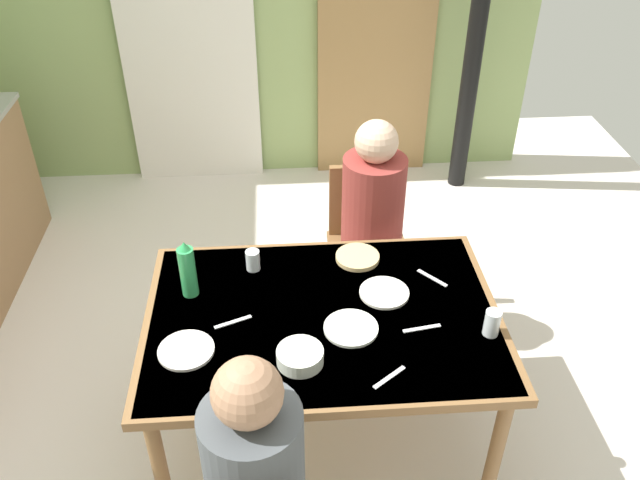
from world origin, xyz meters
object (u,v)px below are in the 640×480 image
Objects in this scene: dining_table at (323,328)px; water_bottle_green_near at (188,270)px; chair_far_diner at (367,239)px; person_near_diner at (255,466)px; person_far_diner at (373,207)px; serving_bowl_center at (300,356)px.

water_bottle_green_near reaches higher than dining_table.
chair_far_diner is at bearing 70.57° from dining_table.
dining_table is 0.90m from chair_far_diner.
dining_table is 0.75m from person_near_diner.
person_far_diner is 4.53× the size of serving_bowl_center.
person_far_diner is at bearing 67.14° from dining_table.
serving_bowl_center is at bearing 69.95° from chair_far_diner.
serving_bowl_center is (-0.10, -0.25, 0.10)m from dining_table.
person_near_diner is at bearing 68.45° from person_far_diner.
water_bottle_green_near is at bearing 107.14° from person_near_diner.
dining_table is 1.80× the size of person_near_diner.
water_bottle_green_near is at bearing 162.45° from dining_table.
person_near_diner and person_far_diner have the same top height.
person_far_diner is 1.02m from serving_bowl_center.
chair_far_diner is 1.13× the size of person_near_diner.
person_near_diner is at bearing -110.22° from dining_table.
chair_far_diner is (0.29, 0.84, -0.18)m from dining_table.
chair_far_diner is 1.66m from person_near_diner.
chair_far_diner is at bearing -90.00° from person_far_diner.
dining_table is at bearing -17.55° from water_bottle_green_near.
serving_bowl_center is at bearing 70.83° from person_near_diner.
chair_far_diner is 5.12× the size of serving_bowl_center.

